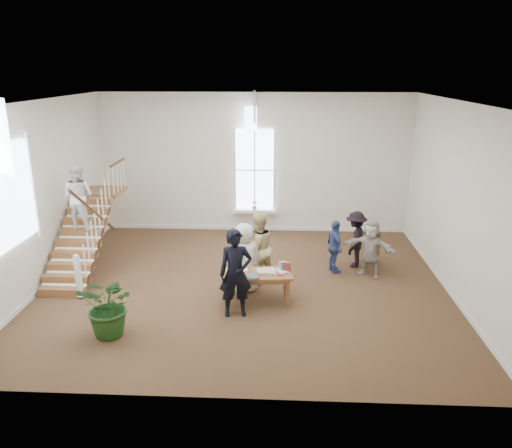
# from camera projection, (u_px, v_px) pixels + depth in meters

# --- Properties ---
(ground) EXTENTS (10.00, 10.00, 0.00)m
(ground) POSITION_uv_depth(u_px,v_px,m) (245.00, 285.00, 12.55)
(ground) COLOR #452D1B
(ground) RESTS_ON ground
(room_shell) EXTENTS (10.49, 10.00, 10.00)m
(room_shell) POSITION_uv_depth(u_px,v_px,m) (255.00, 219.00, 16.61)
(room_shell) COLOR silver
(room_shell) RESTS_ON ground
(staircase) EXTENTS (1.10, 4.10, 2.92)m
(staircase) POSITION_uv_depth(u_px,v_px,m) (81.00, 213.00, 12.98)
(staircase) COLOR brown
(staircase) RESTS_ON ground
(library_table) EXTENTS (1.62, 0.94, 0.79)m
(library_table) POSITION_uv_depth(u_px,v_px,m) (258.00, 276.00, 11.47)
(library_table) COLOR brown
(library_table) RESTS_ON ground
(police_officer) EXTENTS (0.80, 0.60, 1.97)m
(police_officer) POSITION_uv_depth(u_px,v_px,m) (236.00, 273.00, 10.77)
(police_officer) COLOR black
(police_officer) RESTS_ON ground
(elderly_woman) EXTENTS (1.00, 0.88, 1.72)m
(elderly_woman) POSITION_uv_depth(u_px,v_px,m) (244.00, 258.00, 11.99)
(elderly_woman) COLOR silver
(elderly_woman) RESTS_ON ground
(person_yellow) EXTENTS (1.14, 1.08, 1.85)m
(person_yellow) POSITION_uv_depth(u_px,v_px,m) (258.00, 248.00, 12.43)
(person_yellow) COLOR #CFBF81
(person_yellow) RESTS_ON ground
(woman_cluster_a) EXTENTS (0.56, 0.90, 1.43)m
(woman_cluster_a) POSITION_uv_depth(u_px,v_px,m) (335.00, 247.00, 13.14)
(woman_cluster_a) COLOR #394D89
(woman_cluster_a) RESTS_ON ground
(woman_cluster_b) EXTENTS (0.89, 1.14, 1.55)m
(woman_cluster_b) POSITION_uv_depth(u_px,v_px,m) (355.00, 239.00, 13.52)
(woman_cluster_b) COLOR black
(woman_cluster_b) RESTS_ON ground
(woman_cluster_c) EXTENTS (1.46, 1.07, 1.53)m
(woman_cluster_c) POSITION_uv_depth(u_px,v_px,m) (371.00, 248.00, 12.89)
(woman_cluster_c) COLOR #B5ADA3
(woman_cluster_c) RESTS_ON ground
(floor_plant) EXTENTS (1.40, 1.28, 1.32)m
(floor_plant) POSITION_uv_depth(u_px,v_px,m) (110.00, 306.00, 10.01)
(floor_plant) COLOR #183C13
(floor_plant) RESTS_ON ground
(side_chair) EXTENTS (0.48, 0.48, 0.94)m
(side_chair) POSITION_uv_depth(u_px,v_px,m) (372.00, 247.00, 13.67)
(side_chair) COLOR #34210E
(side_chair) RESTS_ON ground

